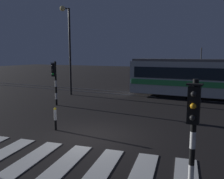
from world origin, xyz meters
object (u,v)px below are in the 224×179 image
traffic_light_corner_near_right (193,122)px  traffic_light_corner_far_left (55,77)px  bollard_island_edge (55,119)px  street_lamp_trackside_left (68,41)px

traffic_light_corner_near_right → traffic_light_corner_far_left: bearing=144.1°
traffic_light_corner_near_right → traffic_light_corner_far_left: (-10.17, 7.35, 0.08)m
traffic_light_corner_near_right → bollard_island_edge: traffic_light_corner_near_right is taller
traffic_light_corner_far_left → street_lamp_trackside_left: street_lamp_trackside_left is taller
traffic_light_corner_near_right → street_lamp_trackside_left: (-11.90, 11.42, 2.80)m
traffic_light_corner_near_right → bollard_island_edge: bearing=156.2°
traffic_light_corner_near_right → traffic_light_corner_far_left: 12.55m
traffic_light_corner_near_right → street_lamp_trackside_left: street_lamp_trackside_left is taller
traffic_light_corner_near_right → street_lamp_trackside_left: size_ratio=0.40×
traffic_light_corner_near_right → bollard_island_edge: 7.32m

